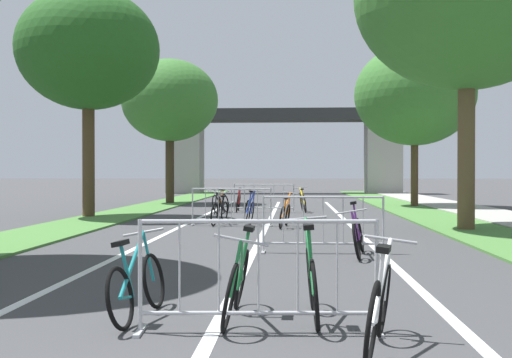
{
  "coord_description": "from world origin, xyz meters",
  "views": [
    {
      "loc": [
        0.75,
        -1.93,
        1.48
      ],
      "look_at": [
        -0.58,
        20.57,
        1.25
      ],
      "focal_mm": 44.91,
      "sensor_mm": 36.0,
      "label": 1
    }
  ],
  "objects": [
    {
      "name": "lane_stripe_right_lane",
      "position": [
        2.34,
        15.04,
        0.0
      ],
      "size": [
        0.14,
        30.09,
        0.01
      ],
      "primitive_type": "cube",
      "color": "silver",
      "rests_on": "ground"
    },
    {
      "name": "overpass_bridge",
      "position": [
        0.0,
        42.98,
        3.71
      ],
      "size": [
        17.05,
        2.9,
        5.87
      ],
      "color": "#2D2D30",
      "rests_on": "ground"
    },
    {
      "name": "bicycle_black_3",
      "position": [
        -1.35,
        16.06,
        0.36
      ],
      "size": [
        0.54,
        1.67,
        0.98
      ],
      "rotation": [
        0.0,
        0.0,
        2.98
      ],
      "color": "black",
      "rests_on": "ground"
    },
    {
      "name": "grass_verge_right",
      "position": [
        5.29,
        21.28,
        0.03
      ],
      "size": [
        2.08,
        52.01,
        0.05
      ],
      "primitive_type": "cube",
      "color": "#477A38",
      "rests_on": "ground"
    },
    {
      "name": "bicycle_blue_2",
      "position": [
        -0.52,
        16.18,
        0.39
      ],
      "size": [
        0.68,
        1.73,
        1.03
      ],
      "rotation": [
        0.0,
        0.0,
        3.34
      ],
      "color": "black",
      "rests_on": "ground"
    },
    {
      "name": "bicycle_red_8",
      "position": [
        -1.34,
        22.15,
        0.36
      ],
      "size": [
        0.45,
        1.71,
        0.91
      ],
      "rotation": [
        0.0,
        0.0,
        3.16
      ],
      "color": "black",
      "rests_on": "ground"
    },
    {
      "name": "bicycle_green_0",
      "position": [
        0.93,
        4.52,
        0.39
      ],
      "size": [
        0.45,
        1.65,
        1.02
      ],
      "rotation": [
        0.0,
        0.0,
        0.02
      ],
      "color": "black",
      "rests_on": "ground"
    },
    {
      "name": "lane_stripe_left_lane",
      "position": [
        -2.34,
        15.04,
        0.0
      ],
      "size": [
        0.14,
        30.09,
        0.01
      ],
      "primitive_type": "cube",
      "color": "silver",
      "rests_on": "ground"
    },
    {
      "name": "lane_stripe_center",
      "position": [
        0.0,
        15.04,
        0.0
      ],
      "size": [
        0.14,
        30.09,
        0.01
      ],
      "primitive_type": "cube",
      "color": "silver",
      "rests_on": "ground"
    },
    {
      "name": "crowd_barrier_fourth",
      "position": [
        -0.35,
        21.56,
        0.52
      ],
      "size": [
        2.27,
        0.55,
        1.05
      ],
      "rotation": [
        0.0,
        0.0,
        0.05
      ],
      "color": "#ADADB2",
      "rests_on": "ground"
    },
    {
      "name": "bicycle_orange_1",
      "position": [
        0.51,
        15.31,
        0.35
      ],
      "size": [
        0.55,
        1.66,
        0.96
      ],
      "rotation": [
        0.0,
        0.0,
        -0.13
      ],
      "color": "black",
      "rests_on": "ground"
    },
    {
      "name": "bicycle_yellow_4",
      "position": [
        1.09,
        22.06,
        0.37
      ],
      "size": [
        0.53,
        1.68,
        0.95
      ],
      "rotation": [
        0.0,
        0.0,
        0.09
      ],
      "color": "black",
      "rests_on": "ground"
    },
    {
      "name": "crowd_barrier_second",
      "position": [
        1.28,
        9.83,
        0.52
      ],
      "size": [
        2.25,
        0.45,
        1.05
      ],
      "rotation": [
        0.0,
        0.0,
        -0.0
      ],
      "color": "#ADADB2",
      "rests_on": "ground"
    },
    {
      "name": "grass_verge_left",
      "position": [
        -5.29,
        21.28,
        0.03
      ],
      "size": [
        2.08,
        52.01,
        0.05
      ],
      "primitive_type": "cube",
      "color": "#477A38",
      "rests_on": "ground"
    },
    {
      "name": "bicycle_orange_11",
      "position": [
        -1.99,
        21.97,
        0.35
      ],
      "size": [
        0.53,
        1.56,
        0.91
      ],
      "rotation": [
        0.0,
        0.0,
        3.12
      ],
      "color": "black",
      "rests_on": "ground"
    },
    {
      "name": "crowd_barrier_nearest",
      "position": [
        0.42,
        3.97,
        0.52
      ],
      "size": [
        2.27,
        0.57,
        1.05
      ],
      "rotation": [
        0.0,
        0.0,
        0.06
      ],
      "color": "#ADADB2",
      "rests_on": "ground"
    },
    {
      "name": "bicycle_teal_9",
      "position": [
        -0.83,
        4.44,
        0.35
      ],
      "size": [
        0.46,
        1.6,
        0.89
      ],
      "rotation": [
        0.0,
        0.0,
        -0.1
      ],
      "color": "black",
      "rests_on": "ground"
    },
    {
      "name": "sidewalk_path_right",
      "position": [
        7.53,
        21.28,
        0.04
      ],
      "size": [
        2.4,
        52.01,
        0.08
      ],
      "primitive_type": "cube",
      "color": "#9E9B93",
      "rests_on": "ground"
    },
    {
      "name": "tree_right_pine_near",
      "position": [
        5.9,
        25.76,
        4.8
      ],
      "size": [
        5.13,
        5.13,
        6.99
      ],
      "color": "#4C3823",
      "rests_on": "ground"
    },
    {
      "name": "bicycle_white_6",
      "position": [
        1.45,
        3.38,
        0.38
      ],
      "size": [
        0.63,
        1.62,
        0.93
      ],
      "rotation": [
        0.0,
        0.0,
        -0.23
      ],
      "color": "black",
      "rests_on": "ground"
    },
    {
      "name": "tree_left_maple_mid",
      "position": [
        -5.1,
        27.97,
        4.87
      ],
      "size": [
        4.55,
        4.55,
        6.82
      ],
      "color": "#3D2D1E",
      "rests_on": "ground"
    },
    {
      "name": "bicycle_green_10",
      "position": [
        0.18,
        4.44,
        0.37
      ],
      "size": [
        0.51,
        1.69,
        0.93
      ],
      "rotation": [
        0.0,
        0.0,
        3.12
      ],
      "color": "black",
      "rests_on": "ground"
    },
    {
      "name": "tree_left_pine_far",
      "position": [
        -5.97,
        18.64,
        5.49
      ],
      "size": [
        4.64,
        4.64,
        7.48
      ],
      "color": "#4C3823",
      "rests_on": "ground"
    },
    {
      "name": "crowd_barrier_third",
      "position": [
        -0.98,
        15.69,
        0.52
      ],
      "size": [
        2.27,
        0.54,
        1.05
      ],
      "rotation": [
        0.0,
        0.0,
        -0.04
      ],
      "color": "#ADADB2",
      "rests_on": "ground"
    },
    {
      "name": "bicycle_purple_5",
      "position": [
        1.88,
        9.42,
        0.36
      ],
      "size": [
        0.63,
        1.72,
        0.96
      ],
      "rotation": [
        0.0,
        0.0,
        2.98
      ],
      "color": "black",
      "rests_on": "ground"
    },
    {
      "name": "bicycle_silver_7",
      "position": [
        -1.91,
        21.2,
        0.38
      ],
      "size": [
        0.74,
        1.68,
        0.94
      ],
      "rotation": [
        0.0,
        0.0,
        2.91
      ],
      "color": "black",
      "rests_on": "ground"
    }
  ]
}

